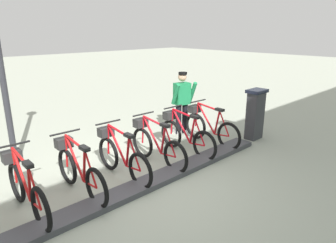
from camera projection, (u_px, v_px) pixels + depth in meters
The scene contains 10 objects.
ground_plane at pixel (151, 184), 5.58m from camera, with size 60.00×60.00×0.00m, color #A5AB99.
dock_rail_base at pixel (151, 182), 5.57m from camera, with size 0.44×6.03×0.10m, color #47474C.
payment_kiosk at pixel (255, 113), 7.75m from camera, with size 0.36×0.52×1.28m.
bike_docked_0 at pixel (209, 127), 7.49m from camera, with size 1.72×0.54×1.02m.
bike_docked_1 at pixel (185, 135), 6.91m from camera, with size 1.72×0.54×1.02m.
bike_docked_2 at pixel (156, 144), 6.34m from camera, with size 1.72×0.54×1.02m.
bike_docked_3 at pixel (121, 156), 5.76m from camera, with size 1.72×0.54×1.02m.
bike_docked_4 at pixel (78, 170), 5.19m from camera, with size 1.72×0.54×1.02m.
bike_docked_5 at pixel (25, 188), 4.61m from camera, with size 1.72×0.54×1.02m.
worker_near_rack at pixel (182, 101), 8.02m from camera, with size 0.55×0.68×1.66m.
Camera 1 is at (-3.85, 3.22, 2.72)m, focal length 32.79 mm.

